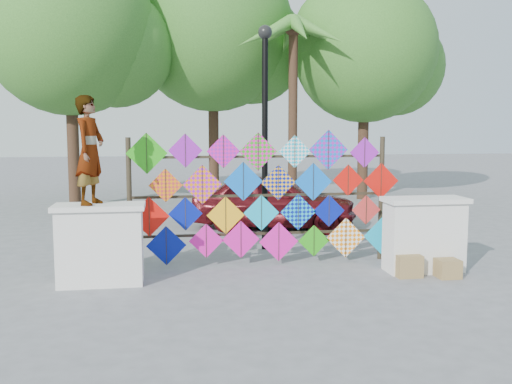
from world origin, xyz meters
TOP-DOWN VIEW (x-y plane):
  - ground at (0.00, 0.00)m, footprint 80.00×80.00m
  - parapet_left at (-2.70, -0.20)m, footprint 1.40×0.65m
  - parapet_right at (2.70, -0.20)m, footprint 1.40×0.65m
  - kite_rack at (0.07, 0.73)m, footprint 4.97×0.24m
  - tree_west at (-4.40, 9.03)m, footprint 5.85×5.20m
  - tree_mid at (0.11, 11.03)m, footprint 6.30×5.60m
  - tree_east at (5.09, 9.53)m, footprint 5.40×4.80m
  - palm_tree at (2.20, 8.00)m, footprint 3.62×3.62m
  - vendor_woman at (-2.81, -0.20)m, footprint 0.59×0.72m
  - sedan at (0.92, 4.32)m, footprint 4.28×2.66m
  - lamppost at (0.30, 2.00)m, footprint 0.28×0.28m
  - cardboard_box_near at (2.29, -0.48)m, footprint 0.42×0.37m
  - cardboard_box_far at (2.91, -0.66)m, footprint 0.36×0.33m

SIDE VIEW (x-z plane):
  - ground at x=0.00m, z-range 0.00..0.00m
  - cardboard_box_far at x=2.91m, z-range 0.00..0.31m
  - cardboard_box_near at x=2.29m, z-range 0.00..0.37m
  - parapet_left at x=-2.70m, z-range 0.01..1.29m
  - parapet_right at x=2.70m, z-range 0.01..1.29m
  - sedan at x=0.92m, z-range 0.00..1.36m
  - kite_rack at x=0.07m, z-range -0.01..2.42m
  - vendor_woman at x=-2.81m, z-range 1.28..2.96m
  - lamppost at x=0.30m, z-range 0.46..4.92m
  - palm_tree at x=2.20m, z-range 2.04..7.87m
  - tree_east at x=5.09m, z-range 1.28..8.69m
  - tree_west at x=-4.40m, z-range 1.38..9.39m
  - tree_mid at x=0.11m, z-range 1.47..10.08m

